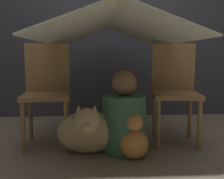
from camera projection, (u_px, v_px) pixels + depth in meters
name	position (u px, v px, depth m)	size (l,w,h in m)	color
ground_plane	(114.00, 154.00, 1.98)	(8.80, 8.80, 0.00)	gray
wall_back	(107.00, 17.00, 3.10)	(7.00, 0.05, 2.50)	#3D3D47
chair_left	(47.00, 89.00, 2.18)	(0.42, 0.42, 0.88)	olive
chair_right	(175.00, 88.00, 2.24)	(0.44, 0.44, 0.88)	olive
sheet_canopy	(112.00, 30.00, 2.07)	(1.12, 1.55, 0.22)	silver
person_front	(124.00, 118.00, 2.02)	(0.35, 0.35, 0.66)	#38664C
dog	(88.00, 130.00, 1.95)	(0.49, 0.43, 0.43)	tan
plush_toy	(134.00, 140.00, 1.88)	(0.22, 0.22, 0.34)	#D88C3F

